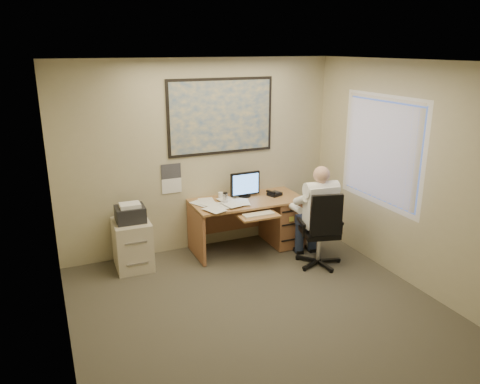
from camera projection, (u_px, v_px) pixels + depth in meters
name	position (u px, v px, depth m)	size (l,w,h in m)	color
room_shell	(273.00, 204.00, 4.62)	(4.00, 4.50, 2.70)	#3E3B30
desk	(267.00, 216.00, 6.89)	(1.60, 0.97, 1.11)	#A47646
world_map	(221.00, 117.00, 6.53)	(1.56, 0.03, 1.06)	#1E4C93
wall_calendar	(171.00, 179.00, 6.50)	(0.28, 0.01, 0.42)	white
window_blinds	(381.00, 151.00, 6.01)	(0.06, 1.40, 1.30)	beige
filing_cabinet	(132.00, 240.00, 6.18)	(0.48, 0.57, 0.91)	beige
office_chair	(322.00, 244.00, 6.25)	(0.77, 0.77, 1.06)	black
person	(319.00, 216.00, 6.21)	(0.57, 0.82, 1.36)	white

